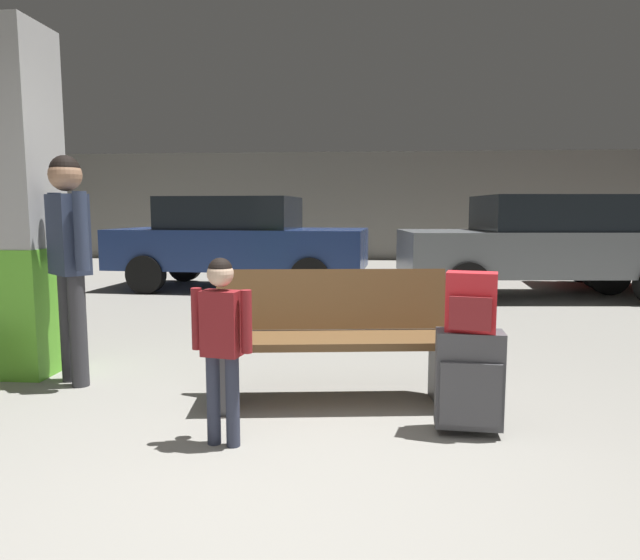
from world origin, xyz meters
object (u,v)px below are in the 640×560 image
bench (333,337)px  backpack_bright (471,303)px  child (221,331)px  structural_pillar (15,205)px  parked_car_near (544,243)px  suitcase (469,380)px  parked_car_far (238,240)px  adult (69,245)px

bench → backpack_bright: (0.82, -0.50, 0.33)m
child → structural_pillar: bearing=146.5°
parked_car_near → backpack_bright: bearing=-110.3°
suitcase → parked_car_far: 6.67m
adult → parked_car_near: 6.77m
adult → bench: bearing=-7.3°
adult → structural_pillar: bearing=154.7°
parked_car_far → bench: bearing=-71.1°
suitcase → parked_car_near: parked_car_near is taller
structural_pillar → child: (1.96, -1.30, -0.69)m
structural_pillar → adult: bearing=-25.3°
structural_pillar → adult: 0.69m
structural_pillar → parked_car_near: structural_pillar is taller
child → adult: 1.78m
child → parked_car_far: (-1.34, 6.35, 0.16)m
bench → suitcase: bearing=-31.3°
parked_car_near → parked_car_far: bearing=173.4°
backpack_bright → suitcase: bearing=15.6°
structural_pillar → suitcase: structural_pillar is taller
backpack_bright → child: child is taller
suitcase → backpack_bright: (-0.00, -0.00, 0.45)m
parked_car_far → parked_car_near: same height
backpack_bright → parked_car_near: parked_car_near is taller
structural_pillar → backpack_bright: 3.53m
bench → suitcase: (0.82, -0.50, -0.12)m
structural_pillar → parked_car_far: size_ratio=0.64×
suitcase → backpack_bright: bearing=-164.4°
child → adult: (-1.39, 1.03, 0.40)m
backpack_bright → child: bearing=-168.4°
parked_car_far → parked_car_near: (4.76, -0.55, 0.00)m
suitcase → child: child is taller
bench → suitcase: 0.97m
backpack_bright → parked_car_far: size_ratio=0.08×
bench → child: bearing=-125.6°
structural_pillar → backpack_bright: bearing=-16.9°
backpack_bright → child: 1.41m
backpack_bright → parked_car_far: bearing=114.1°
child → backpack_bright: bearing=11.6°
suitcase → child: 1.44m
structural_pillar → bench: 2.72m
suitcase → parked_car_far: parked_car_far is taller
suitcase → backpack_bright: backpack_bright is taller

